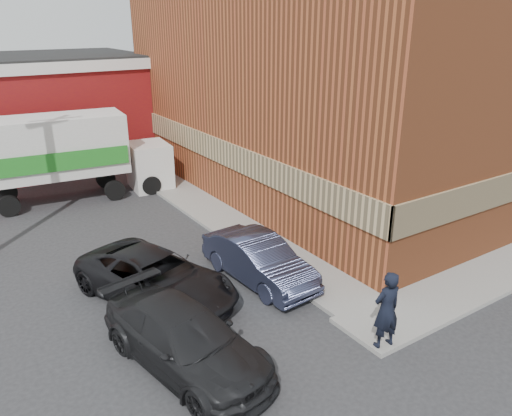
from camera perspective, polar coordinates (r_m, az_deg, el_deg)
ground at (r=13.65m, az=9.98°, el=-12.05°), size 90.00×90.00×0.00m
brick_building at (r=24.01m, az=11.01°, el=14.21°), size 14.25×18.25×9.36m
sidewalk_west at (r=20.55m, az=-6.00°, el=0.05°), size 1.80×18.00×0.12m
man at (r=12.06m, az=14.69°, el=-11.18°), size 0.76×0.55×1.93m
sedan at (r=14.78m, az=0.31°, el=-5.92°), size 1.71×4.20×1.36m
suv_a at (r=14.05m, az=-11.41°, el=-7.85°), size 3.73×5.40×1.37m
suv_b at (r=11.55m, az=-8.11°, el=-14.62°), size 2.80×5.01×1.37m
box_truck at (r=22.45m, az=-20.16°, el=6.09°), size 7.50×2.92×3.61m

